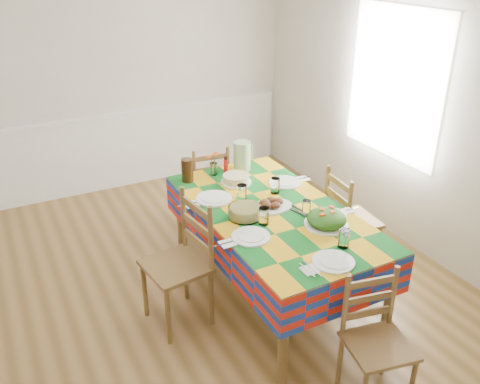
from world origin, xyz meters
name	(u,v)px	position (x,y,z in m)	size (l,w,h in m)	color
room	(185,150)	(0.00, 0.00, 1.35)	(4.58, 5.08, 2.78)	brown
wainscot	(109,150)	(0.00, 2.48, 0.49)	(4.41, 0.06, 0.92)	white
window_right	(394,84)	(2.23, 0.30, 1.50)	(1.40, 1.40, 0.00)	white
dining_table	(273,219)	(0.66, -0.16, 0.69)	(1.07, 2.00, 0.78)	brown
setting_near_head	(336,253)	(0.69, -0.94, 0.81)	(0.46, 0.31, 0.14)	white
setting_left_near	(255,229)	(0.36, -0.41, 0.81)	(0.52, 0.31, 0.14)	white
setting_left_far	(223,197)	(0.38, 0.17, 0.81)	(0.55, 0.33, 0.15)	white
setting_right_near	(322,212)	(0.96, -0.41, 0.80)	(0.46, 0.27, 0.12)	white
setting_right_far	(282,183)	(0.95, 0.17, 0.81)	(0.53, 0.31, 0.14)	white
meat_platter	(271,205)	(0.66, -0.13, 0.80)	(0.35, 0.25, 0.07)	white
salad_platter	(327,219)	(0.88, -0.56, 0.83)	(0.33, 0.33, 0.14)	white
pasta_bowl	(245,212)	(0.40, -0.17, 0.82)	(0.26, 0.26, 0.09)	white
cake	(236,179)	(0.63, 0.42, 0.81)	(0.27, 0.27, 0.08)	white
serving_utensils	(297,210)	(0.82, -0.25, 0.78)	(0.13, 0.30, 0.01)	black
flower_vase	(214,165)	(0.53, 0.67, 0.87)	(0.14, 0.11, 0.22)	white
hot_sauce	(226,164)	(0.65, 0.67, 0.86)	(0.04, 0.04, 0.16)	red
green_pitcher	(242,156)	(0.82, 0.67, 0.91)	(0.16, 0.16, 0.27)	#9DC188
tea_pitcher	(187,170)	(0.26, 0.66, 0.88)	(0.10, 0.10, 0.21)	#321C0B
name_card	(343,269)	(0.63, -1.09, 0.79)	(0.09, 0.03, 0.02)	white
chair_near	(376,341)	(0.67, -1.42, 0.44)	(0.46, 0.44, 0.88)	brown
chair_far	(208,187)	(0.65, 1.10, 0.45)	(0.45, 0.43, 0.91)	brown
chair_left	(181,264)	(-0.14, -0.16, 0.51)	(0.49, 0.51, 1.03)	brown
chair_right	(349,221)	(1.45, -0.16, 0.47)	(0.44, 0.46, 0.95)	brown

